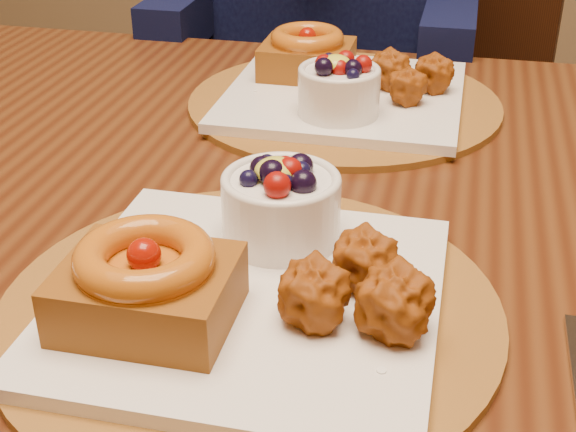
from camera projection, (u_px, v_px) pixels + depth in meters
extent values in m
cube|color=#3B190A|center=(308.00, 203.00, 0.80)|extent=(1.60, 0.90, 0.04)
cylinder|color=brown|center=(250.00, 308.00, 0.60)|extent=(0.38, 0.38, 0.01)
cube|color=white|center=(250.00, 298.00, 0.60)|extent=(0.28, 0.28, 0.01)
cube|color=#552507|center=(148.00, 293.00, 0.56)|extent=(0.12, 0.10, 0.04)
torus|color=#A04609|center=(144.00, 258.00, 0.54)|extent=(0.10, 0.10, 0.02)
sphere|color=#860E02|center=(144.00, 255.00, 0.54)|extent=(0.02, 0.02, 0.02)
sphere|color=#9A410B|center=(364.00, 261.00, 0.59)|extent=(0.05, 0.05, 0.05)
sphere|color=#9A410B|center=(313.00, 295.00, 0.56)|extent=(0.05, 0.05, 0.05)
sphere|color=#9A410B|center=(394.00, 305.00, 0.54)|extent=(0.05, 0.05, 0.05)
cylinder|color=white|center=(281.00, 209.00, 0.65)|extent=(0.10, 0.10, 0.05)
torus|color=white|center=(281.00, 180.00, 0.64)|extent=(0.10, 0.10, 0.01)
ellipsoid|color=yellow|center=(276.00, 170.00, 0.64)|extent=(0.03, 0.03, 0.02)
cylinder|color=brown|center=(344.00, 103.00, 0.98)|extent=(0.38, 0.38, 0.01)
cube|color=white|center=(344.00, 95.00, 0.97)|extent=(0.28, 0.28, 0.01)
cube|color=#552507|center=(307.00, 59.00, 1.01)|extent=(0.11, 0.09, 0.04)
torus|color=#A04609|center=(307.00, 38.00, 1.00)|extent=(0.09, 0.09, 0.02)
sphere|color=#860E02|center=(307.00, 36.00, 1.00)|extent=(0.02, 0.02, 0.02)
sphere|color=#9A410B|center=(407.00, 86.00, 0.93)|extent=(0.04, 0.04, 0.04)
sphere|color=#9A410B|center=(389.00, 71.00, 0.97)|extent=(0.04, 0.04, 0.04)
sphere|color=#9A410B|center=(433.00, 74.00, 0.96)|extent=(0.04, 0.04, 0.04)
cylinder|color=white|center=(339.00, 92.00, 0.89)|extent=(0.09, 0.09, 0.05)
torus|color=white|center=(339.00, 70.00, 0.88)|extent=(0.09, 0.09, 0.01)
ellipsoid|color=yellow|center=(336.00, 63.00, 0.88)|extent=(0.03, 0.03, 0.02)
cube|color=black|center=(405.00, 140.00, 1.59)|extent=(0.55, 0.55, 0.04)
cylinder|color=black|center=(271.00, 272.00, 1.62)|extent=(0.04, 0.04, 0.45)
cylinder|color=black|center=(466.00, 322.00, 1.47)|extent=(0.04, 0.04, 0.45)
cylinder|color=black|center=(344.00, 190.00, 1.94)|extent=(0.04, 0.04, 0.45)
cylinder|color=black|center=(511.00, 225.00, 1.79)|extent=(0.04, 0.04, 0.45)
cube|color=black|center=(189.00, 11.00, 1.34)|extent=(0.08, 0.29, 0.08)
cube|color=black|center=(450.00, 27.00, 1.25)|extent=(0.08, 0.29, 0.08)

